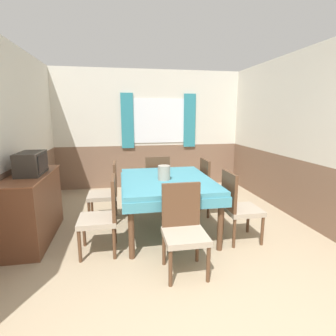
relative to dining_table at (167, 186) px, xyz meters
The scene contains 13 objects.
wall_back 2.50m from the dining_table, 88.84° to the left, with size 4.51×0.10×2.60m.
wall_left 2.14m from the dining_table, behind, with size 0.05×4.94×2.60m.
wall_right 2.22m from the dining_table, ahead, with size 0.05×4.94×2.60m.
dining_table is the anchor object (origin of this frame).
chair_left_near 0.99m from the dining_table, 150.02° to the right, with size 0.44×0.44×0.93m.
chair_right_near 0.99m from the dining_table, 29.98° to the right, with size 0.44×0.44×0.93m.
chair_left_far 0.99m from the dining_table, 150.02° to the left, with size 0.44×0.44×0.93m.
chair_head_window 1.03m from the dining_table, 90.00° to the left, with size 0.44×0.44×0.93m.
chair_right_far 0.99m from the dining_table, 29.98° to the left, with size 0.44×0.44×0.93m.
chair_head_near 1.03m from the dining_table, 90.00° to the right, with size 0.44×0.44×0.93m.
sideboard 1.79m from the dining_table, behind, with size 0.46×1.28×0.89m.
tv 1.79m from the dining_table, behind, with size 0.29×0.50×0.29m.
vase 0.22m from the dining_table, 127.85° to the right, with size 0.17×0.17×0.20m.
Camera 1 is at (-0.66, -1.35, 1.64)m, focal length 28.00 mm.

